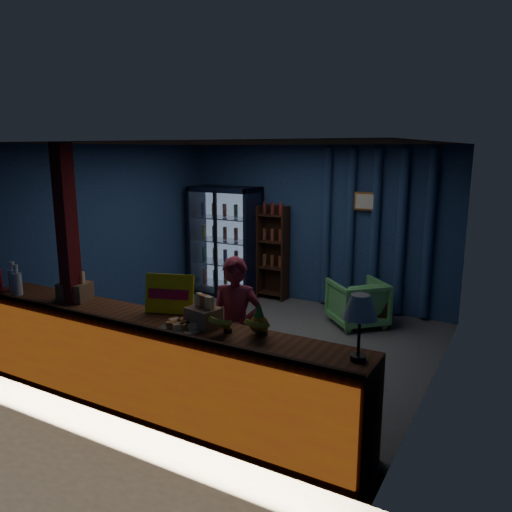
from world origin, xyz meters
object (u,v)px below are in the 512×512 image
at_px(table_lamp, 360,309).
at_px(shopkeeper, 236,329).
at_px(green_chair, 357,303).
at_px(pastry_tray, 184,326).

bearing_deg(table_lamp, shopkeeper, 157.81).
distance_m(green_chair, table_lamp, 3.62).
bearing_deg(green_chair, table_lamp, 63.37).
relative_size(green_chair, table_lamp, 1.43).
bearing_deg(green_chair, shopkeeper, 37.05).
xyz_separation_m(shopkeeper, green_chair, (0.41, 2.71, -0.40)).
distance_m(shopkeeper, pastry_tray, 0.74).
xyz_separation_m(green_chair, pastry_tray, (-0.53, -3.40, 0.63)).
bearing_deg(pastry_tray, shopkeeper, 80.35).
bearing_deg(pastry_tray, green_chair, 81.16).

